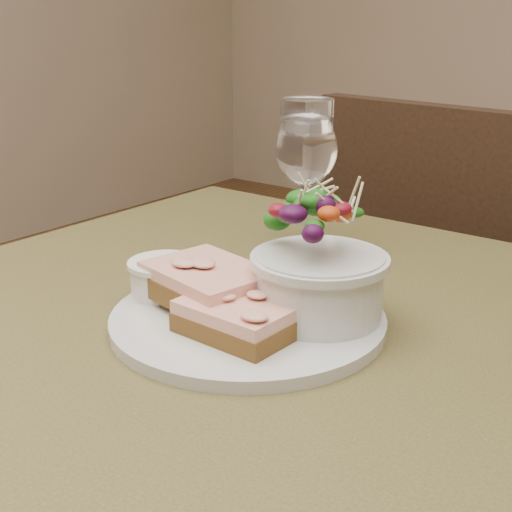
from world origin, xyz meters
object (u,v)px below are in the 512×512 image
Objects in this scene: cafe_table at (252,410)px; wine_glass at (306,154)px; dinner_plate at (248,320)px; salad_bowl at (320,257)px; chair_far at (456,408)px; sandwich_back at (208,283)px; sandwich_front at (239,318)px; ramekin at (164,276)px.

wine_glass reaches higher than cafe_table.
salad_bowl is at bearing 34.54° from dinner_plate.
sandwich_back is (0.01, -0.73, 0.49)m from chair_far.
dinner_plate reaches higher than cafe_table.
wine_glass is at bearing 110.85° from dinner_plate.
salad_bowl reaches higher than sandwich_back.
sandwich_front is 0.82× the size of salad_bowl.
wine_glass is (-0.08, 0.21, 0.22)m from cafe_table.
dinner_plate is 0.09m from salad_bowl.
cafe_table is 4.57× the size of wine_glass.
ramekin is (-0.10, -0.01, 0.03)m from dinner_plate.
sandwich_front is at bearing 102.30° from chair_far.
dinner_plate is 0.05m from sandwich_back.
dinner_plate is at bearing 6.80° from ramekin.
chair_far reaches higher than sandwich_front.
chair_far is 0.88m from ramekin.
dinner_plate is at bearing -70.08° from cafe_table.
salad_bowl is at bearing 17.93° from ramekin.
chair_far is 3.40× the size of dinner_plate.
ramekin is (-0.12, 0.03, 0.01)m from sandwich_front.
chair_far is (-0.05, 0.71, -0.36)m from cafe_table.
cafe_table is 11.63× the size of ramekin.
wine_glass is (0.02, 0.23, 0.09)m from ramekin.
chair_far is at bearing 97.06° from sandwich_front.
ramekin is at bearing -93.70° from wine_glass.
cafe_table is 3.03× the size of dinner_plate.
chair_far is 0.91m from sandwich_front.
sandwich_back is 0.77× the size of wine_glass.
sandwich_front is at bearing -115.28° from salad_bowl.
dinner_plate is (0.05, -0.72, 0.46)m from chair_far.
ramekin is 0.25m from wine_glass.
wine_glass reaches higher than salad_bowl.
sandwich_back is 0.06m from ramekin.
salad_bowl is (0.06, 0.04, 0.07)m from dinner_plate.
salad_bowl is (0.11, -0.69, 0.53)m from chair_far.
sandwich_back reaches higher than ramekin.
sandwich_front is 0.07m from sandwich_back.
chair_far is 8.65× the size of sandwich_front.
ramekin is (-0.06, -0.00, -0.00)m from sandwich_back.
cafe_table is at bearing 109.92° from dinner_plate.
chair_far is at bearing 93.94° from dinner_plate.
sandwich_front is at bearing -12.40° from ramekin.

